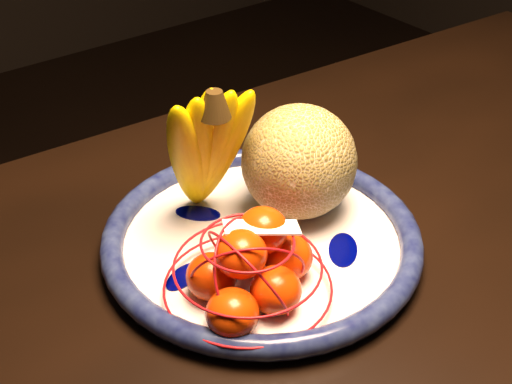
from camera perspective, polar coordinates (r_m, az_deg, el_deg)
dining_table at (r=0.79m, az=8.73°, el=-11.91°), size 1.53×0.97×0.74m
fruit_bowl at (r=0.77m, az=0.45°, el=-3.81°), size 0.34×0.34×0.03m
cantaloupe at (r=0.78m, az=3.46°, el=2.44°), size 0.13×0.13×0.13m
banana_bunch at (r=0.75m, az=-4.16°, el=3.72°), size 0.12×0.12×0.19m
mandarin_bag at (r=0.68m, az=-0.44°, el=-6.09°), size 0.19×0.19×0.10m
price_tag at (r=0.67m, az=0.45°, el=-2.84°), size 0.08×0.06×0.01m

